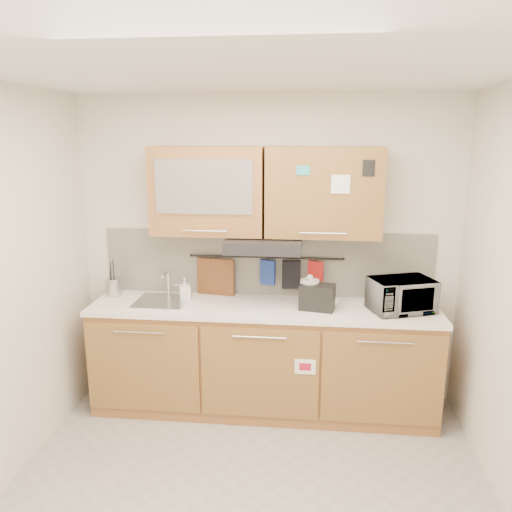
# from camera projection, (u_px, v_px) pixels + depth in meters

# --- Properties ---
(floor) EXTENTS (3.20, 3.20, 0.00)m
(floor) POSITION_uv_depth(u_px,v_px,m) (246.00, 508.00, 3.11)
(floor) COLOR #9E9993
(floor) RESTS_ON ground
(ceiling) EXTENTS (3.20, 3.20, 0.00)m
(ceiling) POSITION_uv_depth(u_px,v_px,m) (243.00, 66.00, 2.50)
(ceiling) COLOR white
(ceiling) RESTS_ON wall_back
(wall_back) EXTENTS (3.20, 0.00, 3.20)m
(wall_back) POSITION_uv_depth(u_px,v_px,m) (267.00, 251.00, 4.26)
(wall_back) COLOR silver
(wall_back) RESTS_ON ground
(base_cabinet) EXTENTS (2.80, 0.64, 0.88)m
(base_cabinet) POSITION_uv_depth(u_px,v_px,m) (263.00, 364.00, 4.17)
(base_cabinet) COLOR #A16F39
(base_cabinet) RESTS_ON floor
(countertop) EXTENTS (2.82, 0.62, 0.04)m
(countertop) POSITION_uv_depth(u_px,v_px,m) (263.00, 308.00, 4.05)
(countertop) COLOR white
(countertop) RESTS_ON base_cabinet
(backsplash) EXTENTS (2.80, 0.02, 0.56)m
(backsplash) POSITION_uv_depth(u_px,v_px,m) (266.00, 263.00, 4.27)
(backsplash) COLOR silver
(backsplash) RESTS_ON countertop
(upper_cabinets) EXTENTS (1.82, 0.37, 0.70)m
(upper_cabinets) POSITION_uv_depth(u_px,v_px,m) (265.00, 191.00, 3.96)
(upper_cabinets) COLOR #A16F39
(upper_cabinets) RESTS_ON wall_back
(range_hood) EXTENTS (0.60, 0.46, 0.10)m
(range_hood) POSITION_uv_depth(u_px,v_px,m) (264.00, 244.00, 3.99)
(range_hood) COLOR black
(range_hood) RESTS_ON upper_cabinets
(sink) EXTENTS (0.42, 0.40, 0.26)m
(sink) POSITION_uv_depth(u_px,v_px,m) (162.00, 301.00, 4.15)
(sink) COLOR silver
(sink) RESTS_ON countertop
(utensil_rail) EXTENTS (1.30, 0.02, 0.02)m
(utensil_rail) POSITION_uv_depth(u_px,v_px,m) (266.00, 257.00, 4.22)
(utensil_rail) COLOR black
(utensil_rail) RESTS_ON backsplash
(utensil_crock) EXTENTS (0.14, 0.14, 0.32)m
(utensil_crock) POSITION_uv_depth(u_px,v_px,m) (114.00, 287.00, 4.27)
(utensil_crock) COLOR #B0B0B5
(utensil_crock) RESTS_ON countertop
(kettle) EXTENTS (0.20, 0.20, 0.27)m
(kettle) POSITION_uv_depth(u_px,v_px,m) (310.00, 294.00, 4.00)
(kettle) COLOR silver
(kettle) RESTS_ON countertop
(toaster) EXTENTS (0.29, 0.21, 0.20)m
(toaster) POSITION_uv_depth(u_px,v_px,m) (317.00, 297.00, 3.94)
(toaster) COLOR black
(toaster) RESTS_ON countertop
(microwave) EXTENTS (0.55, 0.46, 0.26)m
(microwave) POSITION_uv_depth(u_px,v_px,m) (401.00, 295.00, 3.89)
(microwave) COLOR #999999
(microwave) RESTS_ON countertop
(soap_bottle) EXTENTS (0.11, 0.11, 0.19)m
(soap_bottle) POSITION_uv_depth(u_px,v_px,m) (185.00, 289.00, 4.17)
(soap_bottle) COLOR #999999
(soap_bottle) RESTS_ON countertop
(cutting_board) EXTENTS (0.33, 0.08, 0.41)m
(cutting_board) POSITION_uv_depth(u_px,v_px,m) (216.00, 282.00, 4.30)
(cutting_board) COLOR brown
(cutting_board) RESTS_ON utensil_rail
(oven_mitt) EXTENTS (0.13, 0.07, 0.21)m
(oven_mitt) POSITION_uv_depth(u_px,v_px,m) (268.00, 272.00, 4.23)
(oven_mitt) COLOR navy
(oven_mitt) RESTS_ON utensil_rail
(dark_pouch) EXTENTS (0.16, 0.06, 0.24)m
(dark_pouch) POSITION_uv_depth(u_px,v_px,m) (291.00, 275.00, 4.22)
(dark_pouch) COLOR black
(dark_pouch) RESTS_ON utensil_rail
(pot_holder) EXTENTS (0.13, 0.07, 0.16)m
(pot_holder) POSITION_uv_depth(u_px,v_px,m) (316.00, 271.00, 4.19)
(pot_holder) COLOR #B31917
(pot_holder) RESTS_ON utensil_rail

